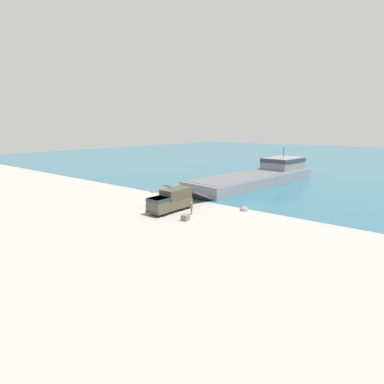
# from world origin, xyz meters

# --- Properties ---
(ground_plane) EXTENTS (240.00, 240.00, 0.00)m
(ground_plane) POSITION_xyz_m (0.00, 0.00, 0.00)
(ground_plane) COLOR gray
(water_surface) EXTENTS (240.00, 180.00, 0.01)m
(water_surface) POSITION_xyz_m (0.00, 94.26, 0.00)
(water_surface) COLOR #285B70
(water_surface) RESTS_ON ground_plane
(landing_craft) EXTENTS (13.23, 38.56, 7.25)m
(landing_craft) POSITION_xyz_m (3.18, 25.24, 1.72)
(landing_craft) COLOR gray
(landing_craft) RESTS_ON ground_plane
(military_truck) EXTENTS (2.59, 7.07, 3.10)m
(military_truck) POSITION_xyz_m (3.08, -3.32, 1.57)
(military_truck) COLOR #4C4738
(military_truck) RESTS_ON ground_plane
(soldier_on_ramp) EXTENTS (0.33, 0.48, 1.77)m
(soldier_on_ramp) POSITION_xyz_m (6.39, -2.84, 1.03)
(soldier_on_ramp) COLOR #566042
(soldier_on_ramp) RESTS_ON ground_plane
(moored_boat_a) EXTENTS (3.52, 7.29, 2.06)m
(moored_boat_a) POSITION_xyz_m (-5.59, 55.47, 0.68)
(moored_boat_a) COLOR #B7BABF
(moored_boat_a) RESTS_ON ground_plane
(cargo_crate) EXTENTS (0.84, 0.98, 0.76)m
(cargo_crate) POSITION_xyz_m (7.46, -5.45, 0.38)
(cargo_crate) COLOR #6B664C
(cargo_crate) RESTS_ON ground_plane
(shoreline_rock_a) EXTENTS (0.94, 0.94, 0.94)m
(shoreline_rock_a) POSITION_xyz_m (-8.07, 4.23, 0.00)
(shoreline_rock_a) COLOR #66605B
(shoreline_rock_a) RESTS_ON ground_plane
(shoreline_rock_b) EXTENTS (0.69, 0.69, 0.69)m
(shoreline_rock_b) POSITION_xyz_m (-6.92, 5.62, 0.00)
(shoreline_rock_b) COLOR gray
(shoreline_rock_b) RESTS_ON ground_plane
(shoreline_rock_c) EXTENTS (1.23, 1.23, 1.23)m
(shoreline_rock_c) POSITION_xyz_m (11.03, 3.36, 0.00)
(shoreline_rock_c) COLOR gray
(shoreline_rock_c) RESTS_ON ground_plane
(shoreline_rock_d) EXTENTS (0.63, 0.63, 0.63)m
(shoreline_rock_d) POSITION_xyz_m (-4.37, 3.54, 0.00)
(shoreline_rock_d) COLOR gray
(shoreline_rock_d) RESTS_ON ground_plane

